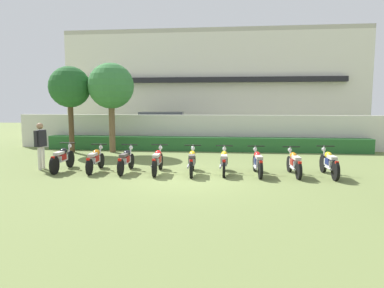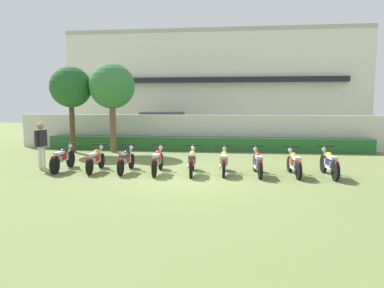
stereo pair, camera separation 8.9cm
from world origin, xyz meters
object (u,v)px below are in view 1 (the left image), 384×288
object	(u,v)px
motorcycle_in_row_0	(62,158)
motorcycle_in_row_6	(258,162)
tree_near_inspector	(70,88)
motorcycle_in_row_2	(126,160)
motorcycle_in_row_7	(294,163)
parked_car	(164,127)
tree_far_side	(111,87)
motorcycle_in_row_1	(95,159)
inspector_person	(41,142)
motorcycle_in_row_3	(158,160)
motorcycle_in_row_8	(329,163)
motorcycle_in_row_5	(224,161)
motorcycle_in_row_4	(192,161)

from	to	relation	value
motorcycle_in_row_0	motorcycle_in_row_6	world-z (taller)	motorcycle_in_row_0
tree_near_inspector	motorcycle_in_row_2	bearing A→B (deg)	-47.87
tree_near_inspector	motorcycle_in_row_7	xyz separation A→B (m)	(9.99, -4.59, -2.75)
parked_car	motorcycle_in_row_7	distance (m)	11.68
parked_car	tree_far_side	size ratio (longest dim) A/B	1.05
tree_near_inspector	motorcycle_in_row_7	bearing A→B (deg)	-24.67
motorcycle_in_row_1	inspector_person	bearing A→B (deg)	81.90
motorcycle_in_row_3	motorcycle_in_row_8	size ratio (longest dim) A/B	0.98
tree_far_side	motorcycle_in_row_6	bearing A→B (deg)	-35.65
motorcycle_in_row_7	motorcycle_in_row_0	bearing A→B (deg)	86.48
tree_far_side	motorcycle_in_row_5	distance (m)	7.91
motorcycle_in_row_3	motorcycle_in_row_7	size ratio (longest dim) A/B	1.07
parked_car	tree_near_inspector	xyz separation A→B (m)	(-3.67, -5.22, 2.25)
parked_car	motorcycle_in_row_7	world-z (taller)	parked_car
parked_car	motorcycle_in_row_2	size ratio (longest dim) A/B	2.45
parked_car	motorcycle_in_row_6	world-z (taller)	parked_car
motorcycle_in_row_4	motorcycle_in_row_5	size ratio (longest dim) A/B	1.09
tree_far_side	motorcycle_in_row_1	distance (m)	5.72
tree_far_side	motorcycle_in_row_2	world-z (taller)	tree_far_side
motorcycle_in_row_0	motorcycle_in_row_2	world-z (taller)	motorcycle_in_row_0
inspector_person	motorcycle_in_row_4	bearing A→B (deg)	-2.19
parked_car	tree_near_inspector	distance (m)	6.77
tree_far_side	motorcycle_in_row_4	distance (m)	7.26
motorcycle_in_row_7	motorcycle_in_row_8	distance (m)	1.14
tree_near_inspector	motorcycle_in_row_4	bearing A→B (deg)	-35.54
tree_far_side	motorcycle_in_row_8	size ratio (longest dim) A/B	2.21
motorcycle_in_row_5	motorcycle_in_row_7	size ratio (longest dim) A/B	0.98
tree_far_side	inspector_person	bearing A→B (deg)	-102.93
parked_car	motorcycle_in_row_6	size ratio (longest dim) A/B	2.43
motorcycle_in_row_6	inspector_person	world-z (taller)	inspector_person
motorcycle_in_row_4	motorcycle_in_row_8	size ratio (longest dim) A/B	0.98
motorcycle_in_row_6	motorcycle_in_row_5	bearing A→B (deg)	82.25
motorcycle_in_row_5	motorcycle_in_row_3	bearing A→B (deg)	92.75
motorcycle_in_row_3	motorcycle_in_row_6	world-z (taller)	motorcycle_in_row_3
motorcycle_in_row_5	inspector_person	xyz separation A→B (m)	(-6.72, 0.08, 0.58)
motorcycle_in_row_2	motorcycle_in_row_3	bearing A→B (deg)	-93.88
tree_far_side	motorcycle_in_row_7	distance (m)	9.75
motorcycle_in_row_2	inspector_person	size ratio (longest dim) A/B	1.10
motorcycle_in_row_5	motorcycle_in_row_2	bearing A→B (deg)	90.57
parked_car	motorcycle_in_row_4	bearing A→B (deg)	-78.29
motorcycle_in_row_5	motorcycle_in_row_7	world-z (taller)	motorcycle_in_row_7
inspector_person	tree_far_side	bearing A→B (deg)	77.07
parked_car	motorcycle_in_row_1	distance (m)	9.87
motorcycle_in_row_0	motorcycle_in_row_3	xyz separation A→B (m)	(3.50, -0.03, -0.01)
motorcycle_in_row_2	motorcycle_in_row_8	world-z (taller)	motorcycle_in_row_8
motorcycle_in_row_1	motorcycle_in_row_3	size ratio (longest dim) A/B	0.96
motorcycle_in_row_4	motorcycle_in_row_8	xyz separation A→B (m)	(4.58, 0.08, 0.01)
motorcycle_in_row_3	motorcycle_in_row_8	bearing A→B (deg)	-92.05
parked_car	motorcycle_in_row_4	distance (m)	10.32
tree_near_inspector	motorcycle_in_row_7	world-z (taller)	tree_near_inspector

